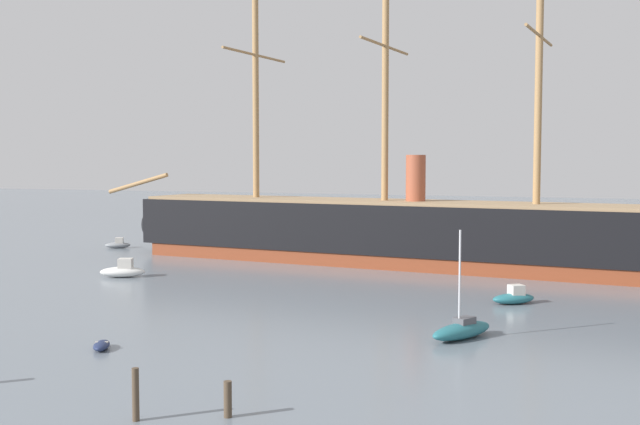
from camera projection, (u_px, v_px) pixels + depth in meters
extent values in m
cube|color=brown|center=(384.00, 258.00, 76.11)|extent=(51.55, 12.26, 1.33)
cube|color=black|center=(384.00, 227.00, 75.90)|extent=(53.70, 12.77, 4.75)
ellipsoid|color=black|center=(181.00, 225.00, 86.50)|extent=(10.19, 8.02, 6.08)
cube|color=#9E7F5B|center=(385.00, 202.00, 75.73)|extent=(52.58, 12.04, 0.28)
cylinder|color=#A37A4C|center=(256.00, 83.00, 81.20)|extent=(0.66, 0.66, 24.70)
cylinder|color=#A37A4C|center=(255.00, 55.00, 80.99)|extent=(1.42, 12.74, 0.27)
cylinder|color=#A37A4C|center=(385.00, 77.00, 74.89)|extent=(0.66, 0.66, 24.70)
cylinder|color=#A37A4C|center=(386.00, 46.00, 74.68)|extent=(1.42, 12.74, 0.27)
cylinder|color=#A37A4C|center=(539.00, 69.00, 68.58)|extent=(0.66, 0.66, 24.70)
cylinder|color=#A37A4C|center=(540.00, 36.00, 68.37)|extent=(1.42, 12.74, 0.27)
cylinder|color=#A37A4C|center=(138.00, 183.00, 88.76)|extent=(8.42, 1.24, 2.53)
cylinder|color=#9E4C33|center=(416.00, 179.00, 74.20)|extent=(1.90, 1.90, 4.75)
ellipsoid|color=#1E284C|center=(102.00, 345.00, 42.00)|extent=(1.62, 2.11, 0.46)
cube|color=#B2ADA3|center=(102.00, 342.00, 41.99)|extent=(0.72, 0.48, 0.07)
ellipsoid|color=#236670|center=(462.00, 331.00, 44.54)|extent=(3.62, 4.99, 0.93)
cube|color=#4C4C51|center=(464.00, 321.00, 44.67)|extent=(1.29, 1.46, 0.49)
cylinder|color=silver|center=(460.00, 278.00, 44.17)|extent=(0.12, 0.12, 5.61)
ellipsoid|color=silver|center=(122.00, 272.00, 67.86)|extent=(4.27, 3.08, 0.92)
cube|color=beige|center=(125.00, 264.00, 67.83)|extent=(1.53, 1.46, 0.92)
ellipsoid|color=#236670|center=(513.00, 299.00, 55.28)|extent=(3.42, 3.05, 0.76)
cube|color=beige|center=(516.00, 290.00, 55.30)|extent=(1.33, 1.31, 0.76)
ellipsoid|color=gray|center=(118.00, 245.00, 90.15)|extent=(3.16, 2.44, 0.68)
cube|color=beige|center=(119.00, 240.00, 90.13)|extent=(1.16, 1.12, 0.68)
ellipsoid|color=gold|center=(380.00, 247.00, 87.55)|extent=(3.49, 2.34, 0.75)
cube|color=beige|center=(382.00, 242.00, 87.50)|extent=(1.22, 1.15, 0.75)
cylinder|color=#4C3D2D|center=(136.00, 394.00, 30.48)|extent=(0.28, 0.28, 2.14)
cylinder|color=#4C3D2D|center=(228.00, 399.00, 30.93)|extent=(0.33, 0.33, 1.48)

